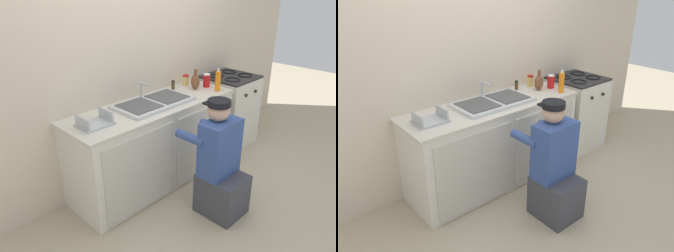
# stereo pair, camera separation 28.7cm
# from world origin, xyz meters

# --- Properties ---
(ground_plane) EXTENTS (12.00, 12.00, 0.00)m
(ground_plane) POSITION_xyz_m (0.00, 0.00, 0.00)
(ground_plane) COLOR tan
(back_wall) EXTENTS (6.00, 0.10, 2.50)m
(back_wall) POSITION_xyz_m (0.00, 0.65, 1.25)
(back_wall) COLOR beige
(back_wall) RESTS_ON ground_plane
(counter_cabinet) EXTENTS (1.86, 0.62, 0.86)m
(counter_cabinet) POSITION_xyz_m (0.00, 0.29, 0.43)
(counter_cabinet) COLOR silver
(counter_cabinet) RESTS_ON ground_plane
(countertop) EXTENTS (1.90, 0.62, 0.03)m
(countertop) POSITION_xyz_m (0.00, 0.30, 0.87)
(countertop) COLOR beige
(countertop) RESTS_ON counter_cabinet
(sink_double_basin) EXTENTS (0.80, 0.44, 0.19)m
(sink_double_basin) POSITION_xyz_m (0.00, 0.30, 0.91)
(sink_double_basin) COLOR silver
(sink_double_basin) RESTS_ON countertop
(stove_range) EXTENTS (0.61, 0.62, 0.93)m
(stove_range) POSITION_xyz_m (1.33, 0.30, 0.46)
(stove_range) COLOR silver
(stove_range) RESTS_ON ground_plane
(plumber_person) EXTENTS (0.42, 0.61, 1.10)m
(plumber_person) POSITION_xyz_m (0.07, -0.50, 0.46)
(plumber_person) COLOR #3F3F47
(plumber_person) RESTS_ON ground_plane
(soda_cup_red) EXTENTS (0.08, 0.08, 0.15)m
(soda_cup_red) POSITION_xyz_m (0.82, 0.28, 0.97)
(soda_cup_red) COLOR red
(soda_cup_red) RESTS_ON countertop
(soap_bottle_orange) EXTENTS (0.06, 0.06, 0.25)m
(soap_bottle_orange) POSITION_xyz_m (0.79, 0.10, 1.00)
(soap_bottle_orange) COLOR orange
(soap_bottle_orange) RESTS_ON countertop
(vase_decorative) EXTENTS (0.10, 0.10, 0.23)m
(vase_decorative) POSITION_xyz_m (0.66, 0.32, 0.98)
(vase_decorative) COLOR brown
(vase_decorative) RESTS_ON countertop
(dish_rack_tray) EXTENTS (0.28, 0.22, 0.11)m
(dish_rack_tray) POSITION_xyz_m (-0.71, 0.28, 0.91)
(dish_rack_tray) COLOR #B2B7BC
(dish_rack_tray) RESTS_ON countertop
(condiment_jar) EXTENTS (0.07, 0.07, 0.13)m
(condiment_jar) POSITION_xyz_m (0.69, 0.49, 0.95)
(condiment_jar) COLOR #DBB760
(condiment_jar) RESTS_ON countertop
(spice_bottle_pepper) EXTENTS (0.04, 0.04, 0.10)m
(spice_bottle_pepper) POSITION_xyz_m (0.48, 0.49, 0.94)
(spice_bottle_pepper) COLOR #513823
(spice_bottle_pepper) RESTS_ON countertop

